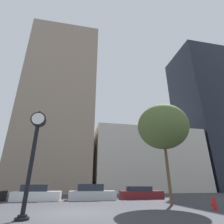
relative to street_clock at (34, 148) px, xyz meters
name	(u,v)px	position (x,y,z in m)	size (l,w,h in m)	color
ground_plane	(72,212)	(2.17, 1.94, -3.22)	(200.00, 200.00, 0.00)	#38383D
building_tall_tower	(60,105)	(-1.92, 25.94, 13.89)	(13.84, 12.00, 34.21)	gray
building_storefront_row	(145,161)	(16.44, 25.94, 2.63)	(21.45, 12.00, 11.70)	beige
building_glass_modern	(207,114)	(34.11, 25.94, 14.58)	(12.57, 12.00, 35.59)	black
street_clock	(34,148)	(0.00, 0.00, 0.00)	(0.79, 0.64, 5.30)	black
car_white	(37,194)	(-1.24, 9.78, -2.61)	(4.44, 1.88, 1.44)	silver
car_silver	(92,193)	(4.04, 9.89, -2.60)	(4.73, 2.09, 1.48)	#BCBCC1
car_maroon	(141,193)	(9.37, 10.15, -2.69)	(4.52, 1.99, 1.25)	maroon
fire_hydrant_near	(214,203)	(10.79, 0.99, -2.83)	(0.52, 0.23, 0.75)	red
bare_tree	(163,127)	(9.61, 4.09, 3.03)	(4.44, 4.44, 8.26)	brown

